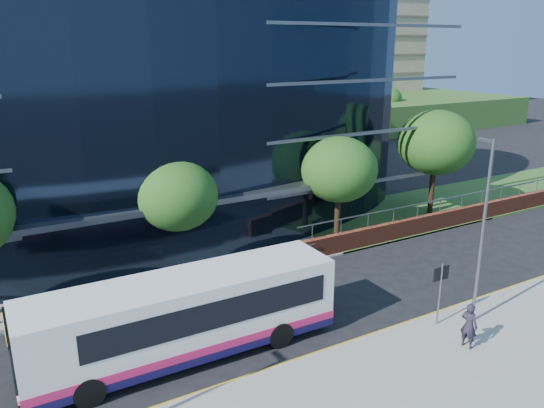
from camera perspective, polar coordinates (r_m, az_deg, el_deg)
ground at (r=22.92m, az=6.24°, el=-14.05°), size 200.00×200.00×0.00m
pavement_near at (r=19.78m, az=15.30°, el=-19.96°), size 80.00×8.00×0.15m
kerb at (r=22.21m, az=7.81°, el=-14.98°), size 80.00×0.25×0.16m
yellow_line_outer at (r=22.38m, az=7.48°, el=-14.92°), size 80.00×0.08×0.01m
yellow_line_inner at (r=22.48m, az=7.24°, el=-14.75°), size 80.00×0.08×0.01m
far_forecourt at (r=29.76m, az=-16.24°, el=-6.97°), size 50.00×8.00×0.10m
grass_verge at (r=46.20m, az=22.60°, el=0.92°), size 36.00×8.00×0.12m
glass_office at (r=37.60m, az=-18.00°, el=10.36°), size 44.00×23.10×16.00m
retaining_wall at (r=40.84m, az=23.26°, el=-0.34°), size 34.00×0.40×2.11m
guard_railings at (r=25.52m, az=-18.54°, el=-9.41°), size 24.00×0.05×1.10m
apartment_block at (r=85.11m, az=1.18°, el=16.47°), size 60.00×42.00×30.00m
street_sign at (r=23.64m, az=17.68°, el=-7.92°), size 0.85×0.09×2.80m
tree_far_b at (r=27.78m, az=-10.19°, el=0.87°), size 4.29×4.29×6.05m
tree_far_c at (r=31.91m, az=7.23°, el=3.70°), size 4.62×4.62×6.51m
tree_far_d at (r=38.47m, az=17.21°, el=6.32°), size 5.28×5.28×7.44m
tree_dist_e at (r=66.65m, az=2.90°, el=10.66°), size 4.62×4.62×6.51m
tree_dist_f at (r=77.95m, az=12.22°, el=10.97°), size 4.29×4.29×6.05m
streetlight_east at (r=23.56m, az=21.70°, el=-2.42°), size 0.15×0.77×8.00m
city_bus at (r=21.05m, az=-9.04°, el=-11.74°), size 12.13×2.86×3.28m
pedestrian at (r=22.80m, az=20.43°, el=-12.15°), size 0.58×0.76×1.88m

